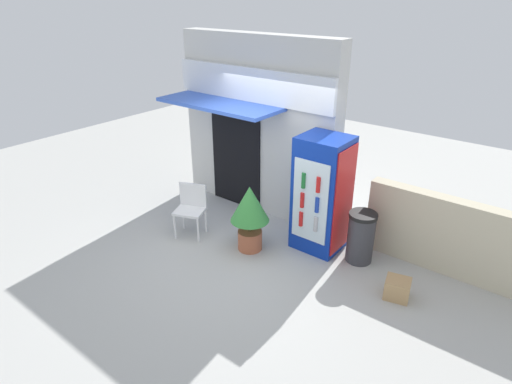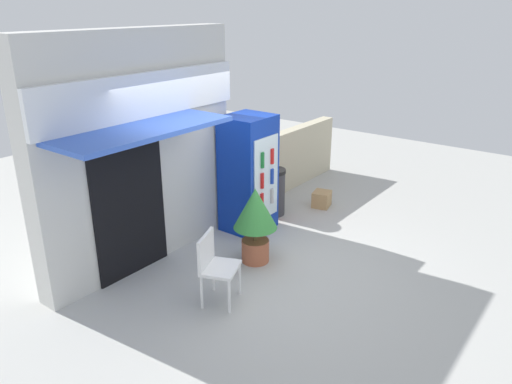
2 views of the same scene
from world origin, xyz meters
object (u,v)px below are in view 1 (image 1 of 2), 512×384
at_px(drink_cooler, 322,194).
at_px(trash_bin, 361,237).
at_px(cardboard_box, 397,289).
at_px(potted_plant_near_shop, 250,211).
at_px(plastic_chair, 191,205).

relative_size(drink_cooler, trash_bin, 2.28).
relative_size(drink_cooler, cardboard_box, 5.71).
xyz_separation_m(drink_cooler, trash_bin, (0.70, 0.02, -0.52)).
bearing_deg(potted_plant_near_shop, cardboard_box, 6.68).
height_order(plastic_chair, trash_bin, plastic_chair).
height_order(plastic_chair, cardboard_box, plastic_chair).
bearing_deg(potted_plant_near_shop, trash_bin, 26.97).
distance_m(potted_plant_near_shop, trash_bin, 1.74).
bearing_deg(plastic_chair, trash_bin, 20.65).
distance_m(potted_plant_near_shop, cardboard_box, 2.41).
relative_size(potted_plant_near_shop, trash_bin, 1.35).
distance_m(drink_cooler, plastic_chair, 2.19).
bearing_deg(drink_cooler, potted_plant_near_shop, -137.58).
xyz_separation_m(potted_plant_near_shop, cardboard_box, (2.34, 0.27, -0.55)).
bearing_deg(potted_plant_near_shop, drink_cooler, 42.42).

